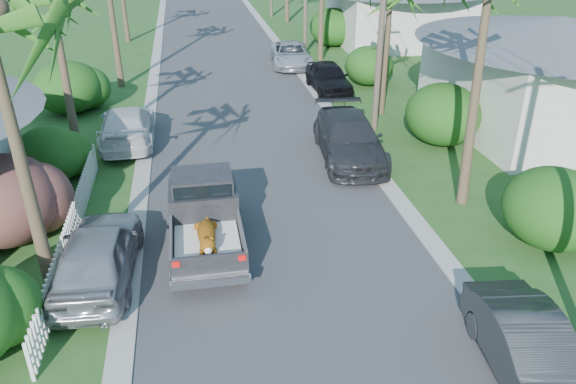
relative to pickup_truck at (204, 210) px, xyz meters
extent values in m
plane|color=#29521F|center=(2.20, -4.92, -1.01)|extent=(120.00, 120.00, 0.00)
cube|color=#38383A|center=(2.20, 20.08, -1.00)|extent=(8.00, 100.00, 0.02)
cube|color=#A5A39E|center=(-2.10, 20.08, -0.98)|extent=(0.60, 100.00, 0.06)
cube|color=#A5A39E|center=(6.50, 20.08, -0.98)|extent=(0.60, 100.00, 0.06)
cylinder|color=black|center=(-0.85, -2.21, -0.63)|extent=(0.28, 0.76, 0.76)
cylinder|color=black|center=(0.85, -2.21, -0.63)|extent=(0.28, 0.76, 0.76)
cylinder|color=black|center=(-0.85, 1.04, -0.63)|extent=(0.28, 0.76, 0.76)
cylinder|color=black|center=(0.85, 1.04, -0.63)|extent=(0.28, 0.76, 0.76)
cube|color=slate|center=(0.00, -1.56, -0.39)|extent=(1.90, 2.40, 0.24)
cube|color=slate|center=(-0.92, -1.56, -0.01)|extent=(0.06, 2.40, 0.55)
cube|color=slate|center=(0.92, -1.56, -0.01)|extent=(0.06, 2.40, 0.55)
cube|color=black|center=(0.00, -2.73, -0.03)|extent=(1.92, 0.08, 0.52)
cube|color=silver|center=(0.00, -2.89, -0.46)|extent=(1.98, 0.18, 0.18)
cube|color=red|center=(-0.80, -2.78, 0.09)|extent=(0.18, 0.05, 0.14)
cube|color=red|center=(0.80, -2.78, 0.09)|extent=(0.18, 0.05, 0.14)
cube|color=black|center=(0.00, 0.29, 0.04)|extent=(1.94, 1.65, 1.10)
cube|color=black|center=(0.00, 0.29, 0.77)|extent=(1.70, 1.35, 0.55)
cube|color=black|center=(0.00, -0.38, 0.74)|extent=(1.60, 0.05, 0.45)
cube|color=black|center=(0.00, 1.54, -0.11)|extent=(1.94, 1.20, 0.80)
cube|color=white|center=(0.00, -1.56, -0.19)|extent=(1.70, 2.10, 0.16)
ellipsoid|color=orange|center=(0.00, -1.46, 0.11)|extent=(0.48, 1.25, 0.43)
sphere|color=orange|center=(0.00, -2.21, 0.19)|extent=(0.40, 0.40, 0.40)
ellipsoid|color=white|center=(0.00, -1.46, 0.01)|extent=(0.32, 0.86, 0.18)
imported|color=#2D3032|center=(6.26, -6.64, -0.32)|extent=(1.92, 4.30, 1.37)
imported|color=#2B2D30|center=(5.80, 5.19, -0.19)|extent=(2.77, 5.82, 1.64)
imported|color=black|center=(7.20, 14.13, -0.25)|extent=(1.89, 4.50, 1.52)
imported|color=silver|center=(6.23, 19.88, -0.31)|extent=(2.72, 5.19, 1.39)
imported|color=#A2A4A9|center=(-2.80, -1.49, -0.22)|extent=(2.14, 4.75, 1.58)
imported|color=white|center=(-2.80, 8.41, -0.25)|extent=(2.25, 5.27, 1.51)
cone|color=brown|center=(-4.00, -1.92, 2.49)|extent=(0.36, 0.71, 7.01)
cone|color=brown|center=(-4.60, 7.08, 2.09)|extent=(0.36, 0.61, 6.21)
cone|color=brown|center=(-3.80, 17.08, 2.99)|extent=(0.36, 0.36, 8.00)
cone|color=brown|center=(8.50, 1.08, 2.74)|extent=(0.36, 0.73, 7.51)
cone|color=brown|center=(8.80, 10.08, 1.99)|extent=(0.36, 0.54, 6.01)
ellipsoid|color=#A01648|center=(-5.60, 1.08, 0.29)|extent=(3.00, 3.30, 2.60)
ellipsoid|color=#164A15|center=(-5.20, 5.08, -0.01)|extent=(2.40, 2.64, 2.00)
ellipsoid|color=#164A15|center=(-5.80, 13.08, 0.19)|extent=(3.20, 3.52, 2.40)
ellipsoid|color=#164A15|center=(9.80, -1.92, 0.14)|extent=(2.80, 3.08, 2.30)
ellipsoid|color=#164A15|center=(10.00, 6.08, 0.24)|extent=(3.00, 3.30, 2.50)
ellipsoid|color=#164A15|center=(9.70, 15.08, 0.04)|extent=(2.60, 2.86, 2.10)
ellipsoid|color=#164A15|center=(10.20, 25.08, 0.29)|extent=(3.20, 3.52, 2.60)
cube|color=white|center=(-3.80, 0.58, -0.51)|extent=(0.10, 11.00, 1.00)
cube|color=silver|center=(15.20, 7.08, 0.89)|extent=(8.00, 9.00, 3.80)
cone|color=#595B60|center=(15.20, 7.08, 3.29)|extent=(6.48, 6.48, 1.00)
cube|color=silver|center=(15.20, 25.08, 0.79)|extent=(9.00, 8.00, 3.60)
cylinder|color=brown|center=(7.80, 8.08, 3.49)|extent=(0.26, 0.26, 9.00)
camera|label=1|loc=(-0.15, -14.35, 7.73)|focal=35.00mm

